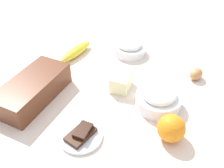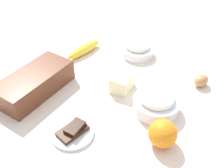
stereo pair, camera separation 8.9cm
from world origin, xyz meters
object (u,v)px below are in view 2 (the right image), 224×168
(loaf_pan, at_px, (35,82))
(chocolate_plate, at_px, (73,132))
(orange_fruit, at_px, (163,134))
(butter_block, at_px, (122,82))
(egg_near_butter, at_px, (201,81))
(banana, at_px, (84,49))
(flour_bowl, at_px, (137,49))
(sugar_bowl, at_px, (156,102))

(loaf_pan, relative_size, chocolate_plate, 2.24)
(loaf_pan, xyz_separation_m, orange_fruit, (0.08, -0.47, -0.00))
(butter_block, height_order, egg_near_butter, butter_block)
(banana, bearing_deg, egg_near_butter, -78.43)
(egg_near_butter, xyz_separation_m, chocolate_plate, (-0.46, 0.21, -0.01))
(flour_bowl, relative_size, sugar_bowl, 0.93)
(flour_bowl, bearing_deg, chocolate_plate, -168.56)
(flour_bowl, xyz_separation_m, orange_fruit, (-0.36, -0.33, 0.01))
(loaf_pan, distance_m, sugar_bowl, 0.43)
(sugar_bowl, height_order, orange_fruit, orange_fruit)
(egg_near_butter, bearing_deg, flour_bowl, 83.80)
(orange_fruit, relative_size, egg_near_butter, 1.39)
(banana, bearing_deg, chocolate_plate, -140.94)
(loaf_pan, height_order, orange_fruit, orange_fruit)
(loaf_pan, relative_size, flour_bowl, 2.04)
(sugar_bowl, relative_size, orange_fruit, 1.85)
(loaf_pan, distance_m, egg_near_butter, 0.61)
(loaf_pan, bearing_deg, flour_bowl, -23.92)
(banana, height_order, chocolate_plate, banana)
(egg_near_butter, bearing_deg, orange_fruit, -176.64)
(banana, xyz_separation_m, butter_block, (-0.10, -0.28, 0.01))
(sugar_bowl, bearing_deg, butter_block, 82.89)
(banana, height_order, orange_fruit, orange_fruit)
(loaf_pan, bearing_deg, sugar_bowl, -69.78)
(sugar_bowl, relative_size, banana, 0.81)
(chocolate_plate, bearing_deg, flour_bowl, 11.44)
(flour_bowl, height_order, banana, flour_bowl)
(orange_fruit, xyz_separation_m, chocolate_plate, (-0.14, 0.23, -0.03))
(loaf_pan, relative_size, orange_fruit, 3.50)
(loaf_pan, bearing_deg, chocolate_plate, -109.02)
(banana, relative_size, butter_block, 2.11)
(orange_fruit, height_order, butter_block, orange_fruit)
(sugar_bowl, bearing_deg, egg_near_butter, -16.78)
(flour_bowl, relative_size, butter_block, 1.58)
(loaf_pan, height_order, banana, loaf_pan)
(egg_near_butter, relative_size, chocolate_plate, 0.46)
(loaf_pan, height_order, chocolate_plate, loaf_pan)
(orange_fruit, bearing_deg, sugar_bowl, 37.66)
(flour_bowl, distance_m, egg_near_butter, 0.31)
(orange_fruit, distance_m, butter_block, 0.27)
(flour_bowl, xyz_separation_m, chocolate_plate, (-0.50, -0.10, -0.02))
(butter_block, relative_size, egg_near_butter, 1.50)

